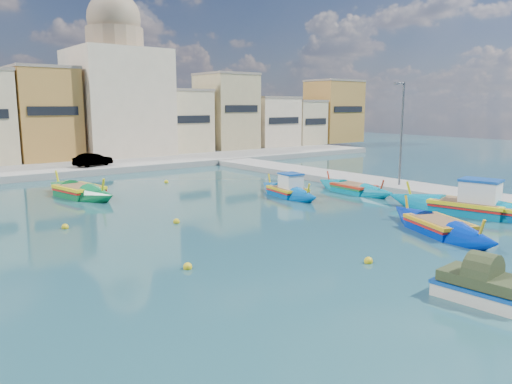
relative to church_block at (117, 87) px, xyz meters
name	(u,v)px	position (x,y,z in m)	size (l,w,h in m)	color
ground	(268,251)	(-10.00, -40.00, -8.41)	(160.00, 160.00, 0.00)	#163642
east_quay	(480,199)	(8.00, -40.00, -8.16)	(4.00, 70.00, 0.50)	gray
north_quay	(53,170)	(-10.00, -8.00, -8.11)	(80.00, 8.00, 0.60)	gray
north_townhouses	(92,117)	(-3.32, -0.64, -3.41)	(83.20, 7.87, 10.19)	#CEBB8E
church_block	(117,87)	(0.00, 0.00, 0.00)	(10.00, 10.00, 19.10)	beige
quay_street_lamp	(401,133)	(7.44, -34.00, -4.07)	(1.18, 0.16, 8.00)	#595B60
luzzu_turquoise_cabin	(469,208)	(4.17, -41.42, -8.01)	(4.50, 10.52, 3.30)	#007DA2
luzzu_blue_cabin	(288,192)	(-0.36, -30.39, -8.09)	(2.96, 7.48, 2.58)	#0051A6
luzzu_cyan_mid	(353,189)	(4.44, -32.24, -8.17)	(2.32, 7.78, 2.27)	#007F9A
luzzu_green	(79,193)	(-12.06, -21.54, -8.11)	(3.81, 8.95, 2.74)	#0A7037
luzzu_blue_south	(439,228)	(-1.15, -42.80, -8.15)	(5.04, 8.59, 2.45)	#0026AB
tender_near	(481,288)	(-8.02, -48.67, -7.97)	(1.80, 3.02, 1.43)	beige
mooring_buoys	(236,219)	(-7.68, -34.39, -8.33)	(22.51, 24.51, 0.36)	yellow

